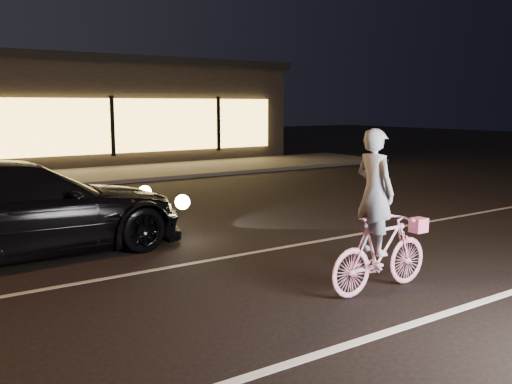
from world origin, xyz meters
TOP-DOWN VIEW (x-y plane):
  - ground at (0.00, 0.00)m, footprint 90.00×90.00m
  - lane_stripe_near at (0.00, -1.50)m, footprint 60.00×0.12m
  - lane_stripe_far at (0.00, 2.00)m, footprint 60.00×0.10m
  - cyclist at (2.23, -0.49)m, footprint 1.66×0.57m
  - sedan at (-1.16, 3.86)m, footprint 5.42×2.47m

SIDE VIEW (x-z plane):
  - ground at x=0.00m, z-range 0.00..0.00m
  - lane_stripe_near at x=0.00m, z-range 0.00..0.01m
  - lane_stripe_far at x=0.00m, z-range 0.00..0.01m
  - cyclist at x=2.23m, z-range -0.30..1.78m
  - sedan at x=-1.16m, z-range 0.00..1.53m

